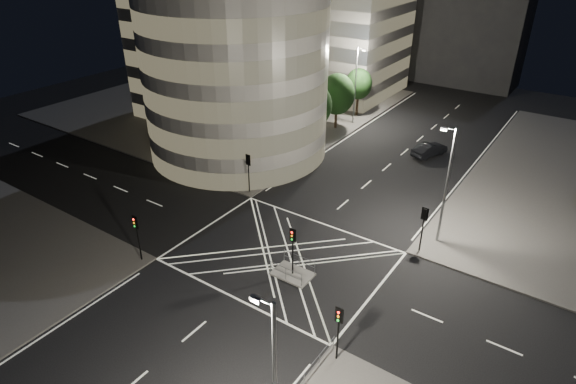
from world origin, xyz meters
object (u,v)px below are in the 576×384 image
Objects in this scene: central_island at (293,274)px; traffic_signal_fr at (424,221)px; sedan at (429,149)px; traffic_signal_nl at (137,230)px; traffic_signal_island at (293,243)px; street_lamp_left_far at (356,83)px; street_lamp_right_far at (446,183)px; traffic_signal_fl at (248,166)px; street_lamp_left_near at (274,124)px; traffic_signal_nr at (339,324)px; street_lamp_right_near at (274,383)px.

central_island is 11.10m from traffic_signal_fr.
traffic_signal_nl is at bearing 90.39° from sedan.
traffic_signal_island is 33.61m from street_lamp_left_far.
traffic_signal_nl is at bearing -89.01° from street_lamp_left_far.
street_lamp_left_far is (-18.24, 23.20, 2.63)m from traffic_signal_fr.
sedan is (0.69, 27.17, -2.15)m from traffic_signal_island.
traffic_signal_fl is at bearing -173.12° from street_lamp_right_far.
street_lamp_left_near is at bearing 170.97° from street_lamp_right_far.
traffic_signal_nr reaches higher than sedan.
central_island is 18.52m from street_lamp_left_near.
traffic_signal_fl is 22.24m from traffic_signal_nr.
traffic_signal_nl is 0.86× the size of sedan.
street_lamp_left_far is at bearing 128.17° from traffic_signal_fr.
central_island is at bearing 26.14° from traffic_signal_nl.
traffic_signal_nr is 7.69m from street_lamp_right_near.
street_lamp_left_near reaches higher than traffic_signal_fl.
traffic_signal_nl is at bearing -139.09° from street_lamp_right_far.
traffic_signal_fl reaches higher than sedan.
street_lamp_right_near is at bearing -54.03° from street_lamp_left_near.
sedan reaches higher than central_island.
street_lamp_right_far reaches higher than traffic_signal_nr.
traffic_signal_fl is at bearing -83.03° from street_lamp_left_near.
traffic_signal_nl reaches higher than sedan.
sedan is at bearing 112.04° from street_lamp_right_far.
traffic_signal_fl and traffic_signal_nr have the same top height.
traffic_signal_fr is at bearing 37.69° from traffic_signal_nl.
traffic_signal_island is at bearing 142.07° from traffic_signal_nr.
street_lamp_left_far and street_lamp_right_far have the same top height.
traffic_signal_island is 0.40× the size of street_lamp_right_near.
traffic_signal_nl is 18.99m from street_lamp_left_near.
traffic_signal_fl is at bearing 78.54° from sedan.
traffic_signal_nr and traffic_signal_island have the same top height.
central_island is 12.36m from traffic_signal_nl.
traffic_signal_fr is at bearing 91.75° from street_lamp_right_near.
street_lamp_left_near reaches higher than traffic_signal_nr.
traffic_signal_nr is at bearing -37.93° from central_island.
traffic_signal_fr is (17.60, 0.00, 0.00)m from traffic_signal_fl.
traffic_signal_island is at bearing -125.30° from street_lamp_right_far.
street_lamp_right_far is (18.87, -21.00, 0.00)m from street_lamp_left_far.
street_lamp_right_near is at bearing 119.52° from sedan.
sedan is at bearing 88.55° from central_island.
traffic_signal_fr is 1.00× the size of traffic_signal_nr.
street_lamp_left_near is (-18.24, 18.80, 2.63)m from traffic_signal_nr.
traffic_signal_fl is 5.86m from street_lamp_left_near.
traffic_signal_fr is 0.40× the size of street_lamp_right_far.
sedan is (0.69, 27.17, 0.69)m from central_island.
traffic_signal_nr is at bearing 0.00° from traffic_signal_nl.
central_island is at bearing -49.73° from street_lamp_left_near.
traffic_signal_nl is at bearing 180.00° from traffic_signal_nr.
traffic_signal_fr is 3.48m from street_lamp_right_far.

